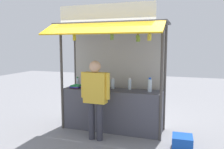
# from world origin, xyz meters

# --- Properties ---
(ground_plane) EXTENTS (20.00, 20.00, 0.00)m
(ground_plane) POSITION_xyz_m (0.00, 0.00, 0.00)
(ground_plane) COLOR gray
(stall_counter) EXTENTS (2.29, 0.55, 0.95)m
(stall_counter) POSITION_xyz_m (0.00, 0.00, 0.48)
(stall_counter) COLOR #4C4C56
(stall_counter) RESTS_ON ground
(stall_structure) EXTENTS (2.49, 1.42, 2.80)m
(stall_structure) POSITION_xyz_m (0.00, 0.11, 1.67)
(stall_structure) COLOR #4C4742
(stall_structure) RESTS_ON ground
(water_bottle_right) EXTENTS (0.06, 0.06, 0.23)m
(water_bottle_right) POSITION_xyz_m (-0.98, 0.20, 1.06)
(water_bottle_right) COLOR silver
(water_bottle_right) RESTS_ON stall_counter
(water_bottle_back_left) EXTENTS (0.07, 0.07, 0.24)m
(water_bottle_back_left) POSITION_xyz_m (-0.65, 0.00, 1.07)
(water_bottle_back_left) COLOR silver
(water_bottle_back_left) RESTS_ON stall_counter
(water_bottle_mid_left) EXTENTS (0.09, 0.09, 0.32)m
(water_bottle_mid_left) POSITION_xyz_m (0.86, 0.02, 1.10)
(water_bottle_mid_left) COLOR silver
(water_bottle_mid_left) RESTS_ON stall_counter
(water_bottle_far_right) EXTENTS (0.07, 0.07, 0.26)m
(water_bottle_far_right) POSITION_xyz_m (-0.01, 0.11, 1.08)
(water_bottle_far_right) COLOR silver
(water_bottle_far_right) RESTS_ON stall_counter
(water_bottle_rear_center) EXTENTS (0.08, 0.08, 0.27)m
(water_bottle_rear_center) POSITION_xyz_m (0.38, 0.14, 1.08)
(water_bottle_rear_center) COLOR silver
(water_bottle_rear_center) RESTS_ON stall_counter
(magazine_stack_left) EXTENTS (0.26, 0.29, 0.07)m
(magazine_stack_left) POSITION_xyz_m (-0.88, -0.06, 0.99)
(magazine_stack_left) COLOR black
(magazine_stack_left) RESTS_ON stall_counter
(magazine_stack_front_right) EXTENTS (0.26, 0.30, 0.08)m
(magazine_stack_front_right) POSITION_xyz_m (-0.18, -0.17, 1.00)
(magazine_stack_front_right) COLOR white
(magazine_stack_front_right) RESTS_ON stall_counter
(banana_bunch_inner_left) EXTENTS (0.10, 0.10, 0.26)m
(banana_bunch_inner_left) POSITION_xyz_m (-0.74, -0.38, 2.14)
(banana_bunch_inner_left) COLOR #332D23
(banana_bunch_inner_right) EXTENTS (0.09, 0.09, 0.25)m
(banana_bunch_inner_right) POSITION_xyz_m (0.12, -0.37, 2.15)
(banana_bunch_inner_right) COLOR #332D23
(banana_bunch_leftmost) EXTENTS (0.10, 0.10, 0.27)m
(banana_bunch_leftmost) POSITION_xyz_m (0.90, -0.38, 2.12)
(banana_bunch_leftmost) COLOR #332D23
(banana_bunch_rightmost) EXTENTS (0.10, 0.11, 0.29)m
(banana_bunch_rightmost) POSITION_xyz_m (0.67, -0.38, 2.10)
(banana_bunch_rightmost) COLOR #332D23
(vendor_person) EXTENTS (0.63, 0.24, 1.66)m
(vendor_person) POSITION_xyz_m (-0.14, -0.66, 1.00)
(vendor_person) COLOR #383842
(vendor_person) RESTS_ON ground
(plastic_crate) EXTENTS (0.39, 0.39, 0.26)m
(plastic_crate) POSITION_xyz_m (1.59, -0.54, 0.13)
(plastic_crate) COLOR #194CB2
(plastic_crate) RESTS_ON ground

